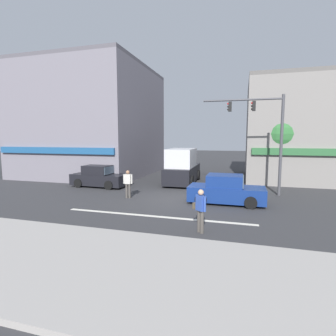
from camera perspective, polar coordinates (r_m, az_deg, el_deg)
ground_plane at (r=15.48m, az=1.48°, el=-6.83°), size 120.00×120.00×0.00m
lane_marking_stripe at (r=12.24m, az=-2.70°, el=-10.47°), size 9.00×0.24×0.01m
sidewalk_curb at (r=7.97m, az=-15.02°, el=-19.82°), size 40.00×5.00×0.16m
building_left_block at (r=27.35m, az=-15.88°, el=9.57°), size 11.06×11.71×10.27m
building_right_corner at (r=25.93m, az=31.65°, el=6.99°), size 13.21×9.04×8.43m
street_tree at (r=22.19m, az=23.14°, el=6.76°), size 3.28×3.28×5.52m
utility_pole_near_left at (r=21.33m, az=-16.69°, el=7.49°), size 1.40×0.22×7.76m
utility_pole_far_right at (r=23.60m, az=27.21°, el=8.05°), size 1.40×0.22×8.67m
traffic_light_mast at (r=17.43m, az=20.37°, el=8.10°), size 4.89×0.30×6.20m
sedan_parked_curbside at (r=14.77m, az=12.52°, el=-4.82°), size 4.11×1.89×1.58m
sedan_crossing_leftbound at (r=19.98m, az=-14.69°, el=-1.92°), size 4.18×2.04×1.58m
box_truck_crossing_center at (r=20.79m, az=3.14°, el=0.12°), size 2.35×5.65×2.75m
pedestrian_foreground_with_bag at (r=10.10m, az=7.04°, el=-8.64°), size 0.57×0.59×1.67m
pedestrian_mid_crossing at (r=15.83m, az=-8.73°, el=-3.10°), size 0.57×0.26×1.67m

